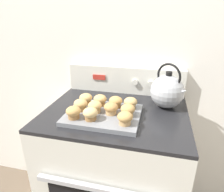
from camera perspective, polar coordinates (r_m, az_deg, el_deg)
name	(u,v)px	position (r m, az deg, el deg)	size (l,w,h in m)	color
wall_back	(127,47)	(1.31, 4.45, 13.86)	(8.00, 0.05, 2.40)	white
stove_range	(115,174)	(1.36, 0.94, -21.50)	(0.76, 0.64, 0.91)	silver
control_panel	(125,80)	(1.31, 3.84, 4.67)	(0.75, 0.07, 0.17)	silver
muffin_pan	(103,115)	(1.02, -2.51, -5.38)	(0.37, 0.29, 0.02)	slate
muffin_r0_c0	(73,112)	(0.97, -10.96, -4.58)	(0.07, 0.07, 0.06)	olive
muffin_r0_c1	(90,114)	(0.94, -6.19, -5.04)	(0.07, 0.07, 0.06)	olive
muffin_r0_c3	(125,118)	(0.90, 3.74, -6.29)	(0.07, 0.07, 0.06)	tan
muffin_r1_c0	(81,105)	(1.04, -8.94, -2.46)	(0.07, 0.07, 0.06)	tan
muffin_r1_c1	(95,107)	(1.01, -4.91, -3.03)	(0.07, 0.07, 0.06)	tan
muffin_r1_c2	(111,108)	(0.99, -0.28, -3.50)	(0.07, 0.07, 0.06)	tan
muffin_r1_c3	(128,110)	(0.97, 4.54, -4.02)	(0.07, 0.07, 0.06)	tan
muffin_r2_c0	(86,99)	(1.11, -7.46, -0.77)	(0.07, 0.07, 0.06)	olive
muffin_r2_c1	(100,100)	(1.08, -3.43, -1.13)	(0.07, 0.07, 0.06)	olive
muffin_r2_c2	(115,102)	(1.06, 0.86, -1.62)	(0.07, 0.07, 0.06)	olive
muffin_r2_c3	(131,103)	(1.05, 5.31, -1.97)	(0.07, 0.07, 0.06)	#A37A4C
tea_kettle	(167,91)	(1.13, 15.51, 1.41)	(0.20, 0.18, 0.25)	#ADAFB5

